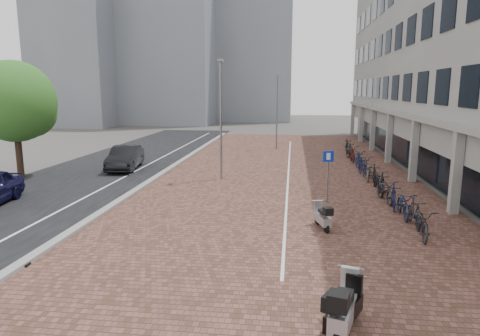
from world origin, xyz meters
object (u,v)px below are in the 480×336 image
(car_dark, at_px, (125,158))
(parking_sign, at_px, (328,168))
(scooter_back, at_px, (344,306))
(scooter_front, at_px, (322,216))
(scooter_mid, at_px, (344,309))

(car_dark, relative_size, parking_sign, 1.91)
(scooter_back, distance_m, parking_sign, 10.39)
(scooter_front, xyz_separation_m, scooter_back, (0.00, -6.63, 0.13))
(scooter_front, bearing_deg, scooter_back, -105.64)
(car_dark, relative_size, scooter_front, 3.17)
(scooter_front, height_order, parking_sign, parking_sign)
(scooter_mid, distance_m, scooter_back, 0.06)
(scooter_back, bearing_deg, car_dark, 140.51)
(scooter_back, height_order, parking_sign, parking_sign)
(scooter_back, bearing_deg, scooter_front, 106.45)
(scooter_front, height_order, scooter_mid, scooter_mid)
(scooter_front, distance_m, scooter_back, 6.64)
(scooter_back, bearing_deg, scooter_mid, -73.55)
(parking_sign, bearing_deg, scooter_front, -114.92)
(car_dark, xyz_separation_m, parking_sign, (11.81, -6.47, 0.80))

